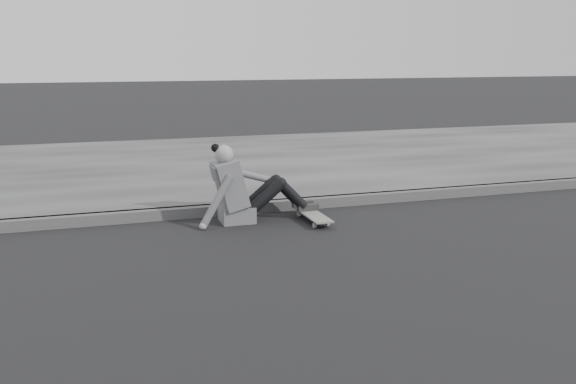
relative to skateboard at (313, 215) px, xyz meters
name	(u,v)px	position (x,y,z in m)	size (l,w,h in m)	color
ground	(345,286)	(-0.45, -1.97, -0.07)	(80.00, 80.00, 0.00)	black
curb	(258,207)	(-0.45, 0.61, -0.01)	(24.00, 0.16, 0.12)	#464646
sidewalk	(208,165)	(-0.45, 3.63, -0.01)	(24.00, 6.00, 0.12)	#3D3D3D
skateboard	(313,215)	(0.00, 0.00, 0.00)	(0.20, 0.78, 0.09)	gray
seated_woman	(242,189)	(-0.73, 0.25, 0.29)	(1.38, 0.46, 0.88)	#5A5A5D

